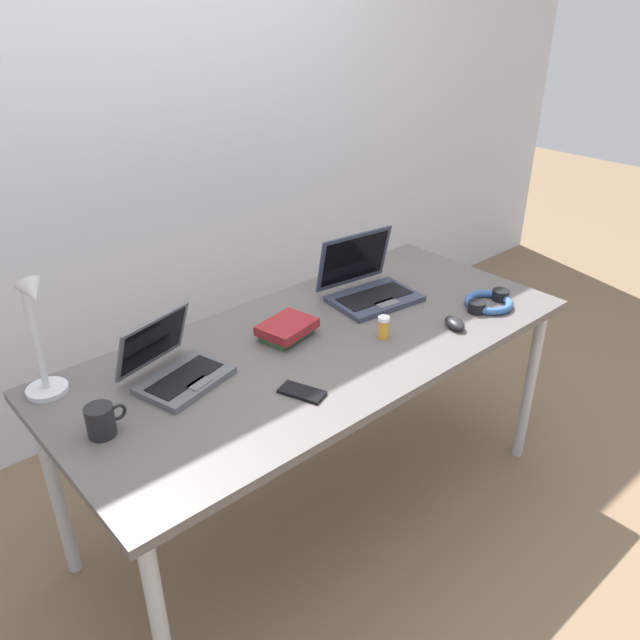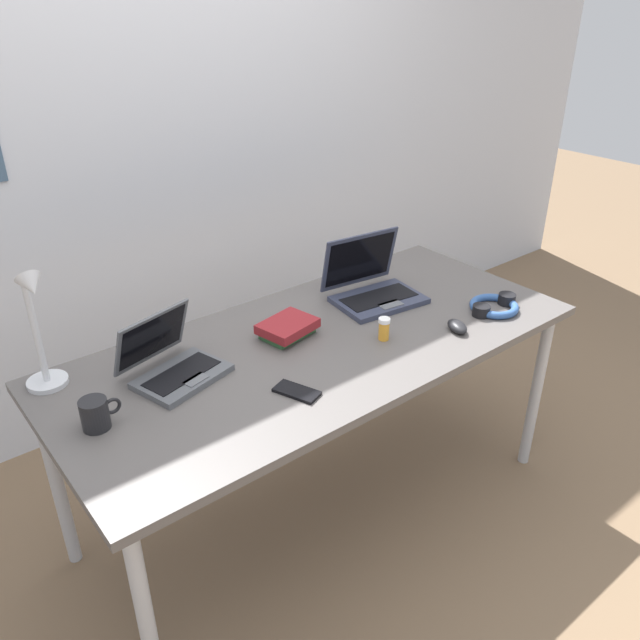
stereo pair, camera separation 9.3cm
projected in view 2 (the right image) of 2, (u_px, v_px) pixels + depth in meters
The scene contains 12 objects.
ground_plane at pixel (320, 504), 2.49m from camera, with size 12.00×12.00×0.00m, color #7A6047.
wall_back at pixel (153, 120), 2.63m from camera, with size 6.00×0.13×2.60m.
desk at pixel (320, 355), 2.17m from camera, with size 1.80×0.80×0.74m.
desk_lamp at pixel (38, 331), 1.80m from camera, with size 0.12×0.18×0.40m.
laptop_center at pixel (373, 287), 2.41m from camera, with size 0.35×0.31×0.24m.
laptop_front_left at pixel (173, 364), 1.94m from camera, with size 0.32×0.31×0.19m.
computer_mouse at pixel (457, 326), 2.20m from camera, with size 0.06×0.10×0.03m, color black.
cell_phone at pixel (297, 392), 1.87m from camera, with size 0.06×0.14×0.01m, color black.
headphones at pixel (494, 306), 2.34m from camera, with size 0.21×0.18×0.04m.
pill_bottle at pixel (384, 329), 2.13m from camera, with size 0.04×0.04×0.08m.
book_stack at pixel (288, 328), 2.16m from camera, with size 0.21×0.17×0.05m.
coffee_mug at pixel (96, 414), 1.71m from camera, with size 0.11×0.08×0.09m.
Camera 2 is at (-1.16, -1.45, 1.81)m, focal length 35.76 mm.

